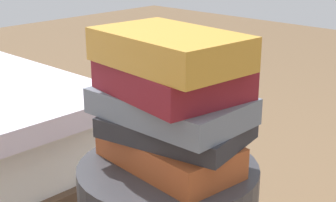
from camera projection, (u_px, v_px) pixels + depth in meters
The scene contains 5 objects.
book_rust at pixel (168, 150), 0.99m from camera, with size 0.28×0.15×0.06m, color #994723.
book_charcoal at pixel (176, 128), 0.97m from camera, with size 0.26×0.17×0.04m, color #28282D.
book_slate at pixel (169, 105), 0.96m from camera, with size 0.29×0.18×0.05m, color slate.
book_maroon at pixel (171, 78), 0.94m from camera, with size 0.25×0.20×0.06m, color maroon.
book_ochre at pixel (169, 49), 0.91m from camera, with size 0.27×0.17×0.06m, color #B7842D.
Camera 1 is at (-0.62, 0.66, 0.91)m, focal length 54.53 mm.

